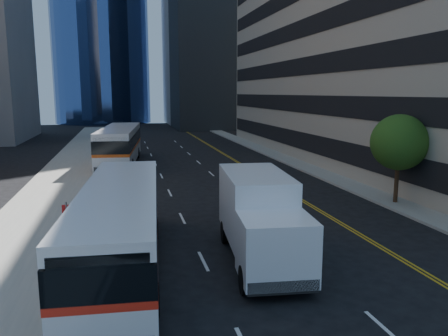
{
  "coord_description": "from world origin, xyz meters",
  "views": [
    {
      "loc": [
        -6.38,
        -13.8,
        6.46
      ],
      "look_at": [
        -1.57,
        6.7,
        2.8
      ],
      "focal_mm": 35.0,
      "sensor_mm": 36.0,
      "label": 1
    }
  ],
  "objects_px": {
    "bus_front": "(121,225)",
    "box_truck": "(260,217)",
    "street_tree": "(399,142)",
    "bus_rear": "(120,144)"
  },
  "relations": [
    {
      "from": "bus_front",
      "to": "box_truck",
      "type": "relative_size",
      "value": 1.71
    },
    {
      "from": "street_tree",
      "to": "box_truck",
      "type": "distance_m",
      "value": 12.36
    },
    {
      "from": "bus_front",
      "to": "box_truck",
      "type": "bearing_deg",
      "value": 0.51
    },
    {
      "from": "bus_front",
      "to": "box_truck",
      "type": "height_order",
      "value": "box_truck"
    },
    {
      "from": "bus_front",
      "to": "bus_rear",
      "type": "distance_m",
      "value": 24.68
    },
    {
      "from": "street_tree",
      "to": "bus_front",
      "type": "height_order",
      "value": "street_tree"
    },
    {
      "from": "bus_front",
      "to": "bus_rear",
      "type": "relative_size",
      "value": 0.92
    },
    {
      "from": "bus_rear",
      "to": "box_truck",
      "type": "height_order",
      "value": "bus_rear"
    },
    {
      "from": "street_tree",
      "to": "box_truck",
      "type": "height_order",
      "value": "street_tree"
    },
    {
      "from": "street_tree",
      "to": "bus_front",
      "type": "relative_size",
      "value": 0.42
    }
  ]
}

